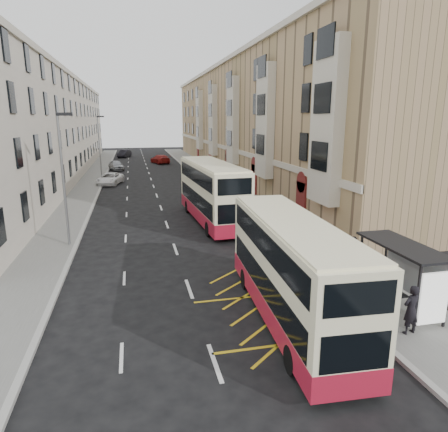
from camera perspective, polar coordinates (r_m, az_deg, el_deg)
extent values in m
plane|color=black|center=(15.64, -2.87, -16.19)|extent=(200.00, 200.00, 0.00)
cube|color=#61605C|center=(45.23, 0.43, 3.93)|extent=(4.00, 120.00, 0.15)
cube|color=#61605C|center=(44.35, -19.48, 2.94)|extent=(3.00, 120.00, 0.15)
cube|color=#999993|center=(44.82, -2.07, 3.83)|extent=(0.25, 120.00, 0.15)
cube|color=#999993|center=(44.20, -17.55, 3.05)|extent=(0.25, 120.00, 0.15)
cube|color=tan|center=(61.35, 3.55, 13.46)|extent=(10.00, 79.00, 15.00)
cube|color=beige|center=(60.24, -1.17, 10.14)|extent=(0.18, 79.00, 0.50)
cube|color=beige|center=(60.54, -1.29, 20.59)|extent=(0.40, 79.00, 0.50)
cube|color=beige|center=(26.24, 14.52, 12.67)|extent=(0.80, 3.20, 10.00)
cube|color=beige|center=(37.32, 5.90, 13.23)|extent=(0.80, 3.20, 10.00)
cube|color=beige|center=(48.84, 1.27, 13.41)|extent=(0.80, 3.20, 10.00)
cube|color=beige|center=(60.55, -1.59, 13.47)|extent=(0.80, 3.20, 10.00)
cube|color=beige|center=(72.35, -3.52, 13.50)|extent=(0.80, 3.20, 10.00)
cube|color=maroon|center=(30.59, 10.97, 2.00)|extent=(0.20, 1.60, 3.00)
cube|color=maroon|center=(41.67, 4.33, 5.30)|extent=(0.20, 1.60, 3.00)
cube|color=maroon|center=(53.15, 0.49, 7.17)|extent=(0.20, 1.60, 3.00)
cube|color=maroon|center=(64.82, -2.00, 8.35)|extent=(0.20, 1.60, 3.00)
cube|color=maroon|center=(76.59, -3.73, 9.17)|extent=(0.20, 1.60, 3.00)
cube|color=beige|center=(59.93, -24.20, 11.34)|extent=(9.00, 79.00, 13.00)
cube|color=beige|center=(59.46, -20.35, 17.97)|extent=(0.30, 79.00, 0.50)
cube|color=black|center=(16.39, 25.91, -10.51)|extent=(0.08, 0.08, 2.60)
cube|color=black|center=(17.19, 29.29, -9.79)|extent=(0.08, 0.08, 2.60)
cube|color=black|center=(19.24, 18.89, -6.29)|extent=(0.08, 0.08, 2.60)
cube|color=black|center=(19.93, 22.04, -5.88)|extent=(0.08, 0.08, 2.60)
cube|color=black|center=(17.71, 24.19, -3.90)|extent=(1.65, 4.25, 0.10)
cube|color=#90A1A4|center=(18.49, 25.50, -7.32)|extent=(0.04, 3.60, 1.95)
cube|color=silver|center=(16.77, 27.73, -10.36)|extent=(1.19, 0.12, 2.00)
cube|color=black|center=(19.03, 23.07, -9.65)|extent=(0.35, 1.60, 0.06)
cylinder|color=red|center=(19.38, 14.44, -8.36)|extent=(0.06, 0.06, 1.00)
cylinder|color=red|center=(22.12, 10.61, -5.35)|extent=(0.06, 0.06, 1.00)
cylinder|color=red|center=(24.98, 7.66, -3.00)|extent=(0.06, 0.06, 1.00)
cube|color=red|center=(21.97, 10.66, -4.17)|extent=(0.05, 6.50, 0.06)
cube|color=red|center=(22.10, 10.61, -5.23)|extent=(0.05, 6.50, 0.06)
cylinder|color=gray|center=(25.95, -21.97, 4.67)|extent=(0.16, 0.16, 8.00)
cube|color=black|center=(25.63, -21.86, 13.36)|extent=(0.90, 0.18, 0.18)
cylinder|color=gray|center=(55.63, -17.37, 9.39)|extent=(0.16, 0.16, 8.00)
cube|color=black|center=(55.48, -17.24, 13.42)|extent=(0.90, 0.18, 0.18)
cube|color=#FFF6C7|center=(15.73, 9.60, -7.42)|extent=(2.89, 10.39, 3.69)
cube|color=#AD162E|center=(16.29, 9.40, -12.10)|extent=(2.91, 10.42, 0.84)
cube|color=black|center=(15.89, 9.53, -8.92)|extent=(2.88, 9.57, 1.03)
cube|color=black|center=(15.36, 9.77, -3.44)|extent=(2.88, 9.57, 0.93)
cube|color=#FFF6C7|center=(15.16, 9.88, -0.77)|extent=(2.77, 9.97, 0.11)
cube|color=black|center=(20.48, 4.84, -3.41)|extent=(1.99, 0.18, 1.21)
cube|color=black|center=(20.00, 4.95, 1.84)|extent=(1.64, 0.16, 0.42)
cube|color=black|center=(11.70, 18.20, -18.01)|extent=(1.99, 0.18, 1.12)
cylinder|color=black|center=(19.01, 3.05, -8.96)|extent=(0.31, 0.95, 0.93)
cylinder|color=black|center=(19.57, 9.15, -8.45)|extent=(0.31, 0.95, 0.93)
cylinder|color=black|center=(13.42, 9.67, -19.61)|extent=(0.31, 0.95, 0.93)
cylinder|color=black|center=(14.19, 18.17, -18.14)|extent=(0.31, 0.95, 0.93)
cube|color=#FFF6C7|center=(30.34, -1.75, 3.55)|extent=(3.25, 11.61, 4.12)
cube|color=#AD162E|center=(30.67, -1.73, 0.62)|extent=(3.28, 11.64, 0.94)
cube|color=black|center=(30.43, -1.75, 2.63)|extent=(3.24, 10.69, 1.15)
cube|color=black|center=(30.14, -1.77, 5.94)|extent=(3.24, 10.69, 1.04)
cube|color=#FFF6C7|center=(30.04, -1.78, 7.50)|extent=(3.12, 11.14, 0.13)
cube|color=black|center=(35.90, -4.03, 4.40)|extent=(2.22, 0.21, 1.36)
cube|color=black|center=(35.62, -4.09, 7.80)|extent=(1.83, 0.19, 0.47)
cube|color=black|center=(25.05, 1.52, 0.32)|extent=(2.22, 0.21, 1.25)
cylinder|color=black|center=(33.98, -5.20, 1.33)|extent=(0.35, 1.06, 1.04)
cylinder|color=black|center=(34.49, -1.36, 1.57)|extent=(0.35, 1.06, 1.04)
cylinder|color=black|center=(27.01, -2.20, -1.89)|extent=(0.35, 1.06, 1.04)
cylinder|color=black|center=(27.65, 2.55, -1.52)|extent=(0.35, 1.06, 1.04)
cylinder|color=black|center=(16.39, 21.14, -13.23)|extent=(0.54, 0.54, 0.94)
cylinder|color=black|center=(16.18, 21.30, -11.67)|extent=(0.61, 0.61, 0.08)
imported|color=black|center=(16.28, 25.15, -12.02)|extent=(0.75, 0.56, 1.86)
imported|color=black|center=(22.36, 18.03, -4.79)|extent=(0.88, 0.74, 1.60)
imported|color=black|center=(21.25, 11.88, -5.11)|extent=(1.12, 0.91, 1.78)
imported|color=white|center=(50.42, -15.99, 5.13)|extent=(3.54, 5.45, 1.39)
imported|color=#A0A3A7|center=(64.46, -15.17, 7.01)|extent=(2.79, 4.71, 1.50)
imported|color=black|center=(85.45, -14.05, 8.64)|extent=(3.04, 4.95, 1.54)
imported|color=maroon|center=(72.53, -9.10, 8.04)|extent=(3.60, 5.75, 1.56)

